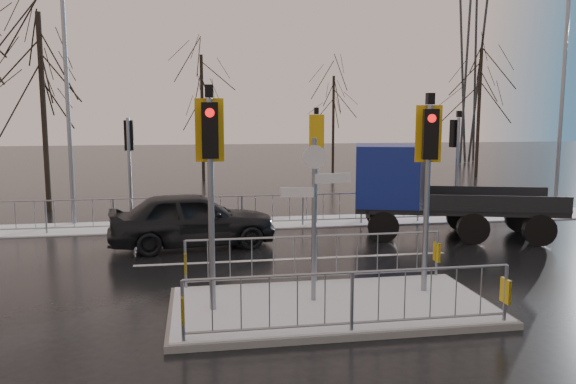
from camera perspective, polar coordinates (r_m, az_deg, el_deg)
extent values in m
plane|color=black|center=(10.79, 4.41, -11.87)|extent=(120.00, 120.00, 0.00)
cube|color=white|center=(18.97, -1.82, -3.13)|extent=(30.00, 2.00, 0.04)
cube|color=silver|center=(14.34, 0.76, -6.81)|extent=(8.00, 0.15, 0.01)
cube|color=slate|center=(10.77, 4.41, -11.57)|extent=(6.00, 3.00, 0.12)
cube|color=white|center=(10.74, 4.42, -11.19)|extent=(5.85, 2.85, 0.03)
cube|color=gold|center=(8.98, -10.64, -11.58)|extent=(0.05, 0.28, 0.42)
cube|color=gold|center=(10.36, 21.23, -9.34)|extent=(0.05, 0.28, 0.42)
cube|color=gold|center=(11.62, -10.38, -7.06)|extent=(0.05, 0.28, 0.42)
cube|color=gold|center=(12.71, 14.88, -5.90)|extent=(0.05, 0.28, 0.42)
cylinder|color=gray|center=(9.99, -7.82, -1.53)|extent=(0.11, 0.11, 3.80)
cube|color=black|center=(9.68, -7.94, 6.20)|extent=(0.28, 0.22, 0.95)
cylinder|color=red|center=(9.57, -7.95, 7.98)|extent=(0.16, 0.04, 0.16)
cube|color=#ECB10D|center=(9.93, -7.98, 6.24)|extent=(0.50, 0.03, 1.10)
cube|color=black|center=(9.87, -8.04, 10.12)|extent=(0.14, 0.14, 0.22)
cylinder|color=gray|center=(11.31, 13.92, -0.85)|extent=(0.11, 0.11, 3.70)
cube|color=black|center=(11.01, 14.27, 5.71)|extent=(0.33, 0.28, 0.95)
cylinder|color=red|center=(10.90, 14.41, 7.26)|extent=(0.16, 0.08, 0.16)
cube|color=#ECB10D|center=(11.26, 14.08, 5.76)|extent=(0.49, 0.16, 1.10)
cube|color=black|center=(11.19, 14.25, 9.17)|extent=(0.14, 0.14, 0.22)
cylinder|color=gray|center=(10.47, 2.65, -2.98)|extent=(0.09, 0.09, 3.10)
cube|color=silver|center=(10.43, 4.56, 1.41)|extent=(0.70, 0.14, 0.18)
cube|color=silver|center=(10.32, 0.93, -0.04)|extent=(0.62, 0.15, 0.18)
cylinder|color=silver|center=(10.28, 2.72, 3.57)|extent=(0.44, 0.03, 0.44)
cylinder|color=gray|center=(18.36, -15.78, 1.79)|extent=(0.11, 0.11, 3.50)
cube|color=black|center=(18.46, -15.86, 5.56)|extent=(0.28, 0.22, 0.95)
cylinder|color=red|center=(18.56, -15.85, 6.50)|extent=(0.16, 0.04, 0.16)
cylinder|color=gray|center=(18.67, 2.85, 2.33)|extent=(0.11, 0.11, 3.60)
cube|color=black|center=(18.76, 2.76, 6.18)|extent=(0.28, 0.22, 0.95)
cylinder|color=red|center=(18.86, 2.70, 7.11)|extent=(0.16, 0.04, 0.16)
cube|color=#ECB10D|center=(18.52, 2.93, 6.16)|extent=(0.50, 0.03, 1.10)
cube|color=black|center=(18.58, 2.89, 8.23)|extent=(0.14, 0.14, 0.22)
cylinder|color=gray|center=(20.33, 16.77, 2.32)|extent=(0.11, 0.11, 3.50)
cube|color=black|center=(20.39, 16.57, 5.72)|extent=(0.33, 0.28, 0.95)
cylinder|color=red|center=(20.47, 16.40, 6.58)|extent=(0.16, 0.08, 0.16)
cube|color=black|center=(20.25, 16.98, 7.59)|extent=(0.14, 0.14, 0.22)
imported|color=black|center=(15.75, -9.64, -2.73)|extent=(4.74, 2.39, 1.55)
cylinder|color=black|center=(16.39, 9.65, -3.47)|extent=(0.94, 0.51, 0.90)
cylinder|color=black|center=(18.24, 9.37, -2.31)|extent=(0.94, 0.51, 0.90)
cylinder|color=black|center=(16.71, 18.29, -3.54)|extent=(0.94, 0.51, 0.90)
cylinder|color=black|center=(18.52, 17.15, -2.40)|extent=(0.94, 0.51, 0.90)
cylinder|color=black|center=(17.16, 24.18, -3.55)|extent=(0.94, 0.51, 0.90)
cylinder|color=black|center=(18.93, 22.50, -2.44)|extent=(0.94, 0.51, 0.90)
cube|color=black|center=(17.48, 16.60, -1.55)|extent=(6.25, 3.63, 0.14)
cube|color=navy|center=(17.12, 9.91, 1.74)|extent=(2.32, 2.57, 1.79)
cube|color=black|center=(17.15, 12.84, 2.87)|extent=(0.54, 1.73, 0.99)
cube|color=#2D3033|center=(17.23, 8.04, -1.52)|extent=(0.68, 2.01, 0.31)
cube|color=black|center=(17.65, 19.77, -1.18)|extent=(4.39, 3.17, 0.11)
cube|color=black|center=(17.23, 13.62, 1.25)|extent=(0.67, 2.08, 1.34)
cylinder|color=black|center=(23.03, -23.57, 7.32)|extent=(0.20, 0.20, 7.36)
cylinder|color=black|center=(31.86, -8.69, 7.44)|extent=(0.19, 0.19, 6.90)
cylinder|color=black|center=(34.90, 4.62, 6.78)|extent=(0.16, 0.16, 5.98)
cylinder|color=black|center=(34.97, 18.80, 7.52)|extent=(0.20, 0.20, 7.36)
cylinder|color=gray|center=(22.47, 26.05, 8.00)|extent=(0.14, 0.14, 8.00)
cylinder|color=gray|center=(19.78, -21.48, 8.67)|extent=(0.14, 0.14, 8.20)
cylinder|color=#2D3033|center=(46.05, 18.57, 15.41)|extent=(1.18, 1.18, 19.97)
cylinder|color=#2D3033|center=(45.51, 17.18, 15.57)|extent=(1.18, 1.18, 19.97)
cylinder|color=#2D3033|center=(45.00, 19.31, 15.57)|extent=(1.18, 1.18, 19.97)
cylinder|color=#2D3033|center=(44.45, 17.90, 15.73)|extent=(1.18, 1.18, 19.97)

